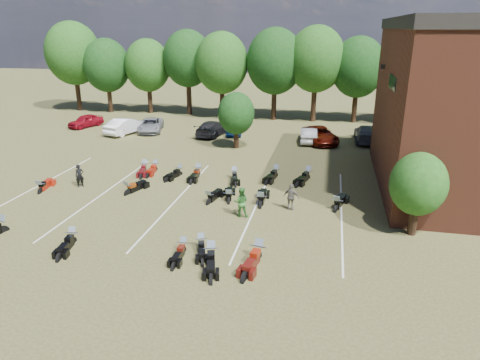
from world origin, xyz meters
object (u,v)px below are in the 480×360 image
(car_0, at_px, (86,121))
(motorcycle_3, at_px, (201,249))
(car_4, at_px, (235,128))
(person_green, at_px, (241,202))
(person_black, at_px, (80,176))
(person_grey, at_px, (291,197))
(motorcycle_0, at_px, (3,232))
(motorcycle_7, at_px, (41,193))
(motorcycle_14, at_px, (145,171))

(car_0, xyz_separation_m, motorcycle_3, (19.95, -23.23, -0.67))
(car_4, xyz_separation_m, person_green, (4.64, -19.08, 0.22))
(person_black, relative_size, person_green, 0.90)
(car_4, distance_m, person_green, 19.64)
(person_green, height_order, person_grey, person_green)
(person_black, bearing_deg, person_grey, -48.06)
(person_black, xyz_separation_m, person_green, (11.52, -2.43, 0.09))
(car_0, relative_size, person_green, 2.27)
(person_black, relative_size, motorcycle_0, 0.67)
(car_0, height_order, person_green, person_green)
(person_green, relative_size, motorcycle_7, 0.78)
(motorcycle_14, bearing_deg, car_4, 58.42)
(car_4, height_order, person_black, person_black)
(motorcycle_3, relative_size, motorcycle_7, 0.91)
(person_green, bearing_deg, person_grey, -159.35)
(motorcycle_3, distance_m, motorcycle_7, 13.34)
(motorcycle_0, relative_size, motorcycle_7, 1.05)
(motorcycle_3, bearing_deg, car_4, 79.75)
(motorcycle_3, bearing_deg, car_0, 111.72)
(motorcycle_0, height_order, motorcycle_14, motorcycle_0)
(car_4, bearing_deg, motorcycle_14, -112.46)
(person_green, relative_size, person_grey, 1.06)
(car_0, height_order, motorcycle_7, car_0)
(person_green, bearing_deg, motorcycle_14, -44.80)
(car_4, bearing_deg, person_green, -81.19)
(person_green, distance_m, motorcycle_14, 10.80)
(person_green, bearing_deg, car_0, -50.65)
(motorcycle_7, bearing_deg, motorcycle_3, 147.68)
(person_grey, distance_m, motorcycle_0, 15.66)
(car_0, bearing_deg, person_black, -39.82)
(person_green, height_order, motorcycle_3, person_green)
(person_black, xyz_separation_m, motorcycle_0, (-0.25, -6.98, -0.77))
(car_4, xyz_separation_m, person_grey, (7.30, -17.60, 0.17))
(car_0, xyz_separation_m, car_4, (16.41, -0.02, -0.03))
(car_0, relative_size, motorcycle_3, 1.95)
(motorcycle_0, xyz_separation_m, motorcycle_14, (3.11, 10.93, 0.00))
(car_4, distance_m, person_grey, 19.05)
(person_grey, height_order, motorcycle_7, person_grey)
(car_0, bearing_deg, motorcycle_14, -25.33)
(person_grey, bearing_deg, motorcycle_0, 38.99)
(person_black, bearing_deg, person_green, -56.13)
(car_0, xyz_separation_m, person_green, (21.05, -19.10, 0.19))
(person_grey, bearing_deg, motorcycle_14, -7.10)
(motorcycle_14, bearing_deg, person_grey, -37.40)
(motorcycle_3, bearing_deg, person_green, 56.20)
(car_4, bearing_deg, motorcycle_0, -111.66)
(car_4, bearing_deg, person_grey, -72.34)
(car_0, bearing_deg, person_grey, -16.19)
(car_0, height_order, car_4, car_0)
(car_4, height_order, motorcycle_0, car_4)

